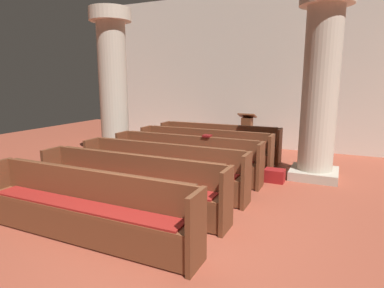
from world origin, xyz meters
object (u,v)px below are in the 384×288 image
(pew_row_1, at_px, (204,147))
(kneeler_box_red, at_px, (275,176))
(pillar_aisle_side, at_px, (321,84))
(pew_row_5, at_px, (84,204))
(pew_row_2, at_px, (185,156))
(pillar_far_side, at_px, (113,84))
(pew_row_3, at_px, (162,167))
(pew_row_4, at_px, (130,182))
(pew_row_0, at_px, (218,140))
(lectern, at_px, (247,135))
(hymn_book, at_px, (207,136))

(pew_row_1, relative_size, kneeler_box_red, 8.18)
(pillar_aisle_side, xyz_separation_m, kneeler_box_red, (-0.69, -0.63, -1.78))
(pew_row_5, bearing_deg, pew_row_1, 90.00)
(pew_row_2, xyz_separation_m, pillar_aisle_side, (2.42, 1.13, 1.45))
(pillar_far_side, distance_m, kneeler_box_red, 4.47)
(pillar_far_side, bearing_deg, pew_row_2, -18.10)
(pew_row_3, xyz_separation_m, pew_row_5, (0.00, -1.94, 0.00))
(pew_row_1, height_order, pillar_aisle_side, pillar_aisle_side)
(pew_row_4, bearing_deg, pew_row_1, 90.00)
(pew_row_2, xyz_separation_m, pew_row_3, (0.00, -0.97, 0.00))
(pew_row_0, relative_size, lectern, 2.92)
(pew_row_5, bearing_deg, pew_row_2, 90.00)
(pew_row_1, distance_m, pillar_aisle_side, 2.82)
(pew_row_5, xyz_separation_m, pillar_far_side, (-2.37, 3.69, 1.45))
(pew_row_3, bearing_deg, pew_row_2, 90.00)
(pew_row_5, bearing_deg, pillar_aisle_side, 59.10)
(pew_row_4, relative_size, hymn_book, 17.12)
(pew_row_4, bearing_deg, kneeler_box_red, 54.71)
(pew_row_1, height_order, pew_row_3, same)
(pew_row_4, xyz_separation_m, lectern, (0.42, 5.09, -0.01))
(pew_row_1, xyz_separation_m, pew_row_4, (0.00, -2.91, 0.00))
(pew_row_1, height_order, pew_row_4, same)
(pew_row_1, xyz_separation_m, pew_row_5, (0.00, -3.88, 0.00))
(pew_row_4, height_order, pillar_aisle_side, pillar_aisle_side)
(pillar_far_side, bearing_deg, pew_row_3, -36.39)
(pew_row_4, xyz_separation_m, hymn_book, (0.40, 2.13, 0.42))
(pew_row_0, height_order, pillar_far_side, pillar_far_side)
(kneeler_box_red, bearing_deg, pew_row_3, -139.61)
(pew_row_2, distance_m, pew_row_5, 2.91)
(pillar_aisle_side, xyz_separation_m, pillar_far_side, (-4.78, -0.35, 0.00))
(pew_row_0, distance_m, pew_row_4, 3.88)
(kneeler_box_red, bearing_deg, pew_row_5, -116.86)
(pew_row_2, height_order, pillar_far_side, pillar_far_side)
(pew_row_5, height_order, lectern, lectern)
(pillar_aisle_side, height_order, kneeler_box_red, pillar_aisle_side)
(hymn_book, bearing_deg, pew_row_3, -108.85)
(pew_row_1, height_order, kneeler_box_red, pew_row_1)
(pew_row_2, bearing_deg, pillar_far_side, 161.90)
(lectern, bearing_deg, pew_row_0, -109.12)
(pew_row_1, relative_size, pew_row_2, 1.00)
(pew_row_2, distance_m, pillar_aisle_side, 3.03)
(pew_row_4, height_order, lectern, lectern)
(pew_row_1, relative_size, lectern, 2.92)
(pew_row_1, xyz_separation_m, kneeler_box_red, (1.73, -0.47, -0.34))
(hymn_book, bearing_deg, pillar_aisle_side, 24.84)
(pew_row_2, relative_size, hymn_book, 17.12)
(pew_row_0, bearing_deg, pew_row_1, -90.00)
(pew_row_5, relative_size, hymn_book, 17.12)
(pew_row_0, height_order, kneeler_box_red, pew_row_0)
(pew_row_5, relative_size, pillar_far_side, 0.86)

